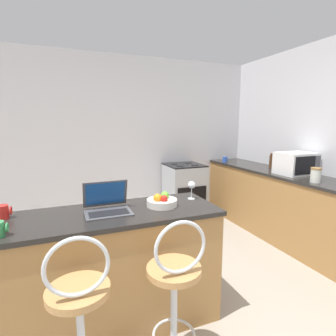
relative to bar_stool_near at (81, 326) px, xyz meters
name	(u,v)px	position (x,y,z in m)	size (l,w,h in m)	color
wall_back	(112,142)	(0.68, 2.76, 0.80)	(12.00, 0.06, 2.60)	silver
breakfast_bar	(114,270)	(0.28, 0.54, -0.03)	(1.61, 0.59, 0.93)	#9E703D
counter_right	(294,210)	(2.72, 1.09, -0.03)	(0.61, 3.31, 0.93)	#9E703D
bar_stool_near	(81,326)	(0.00, 0.00, 0.00)	(0.40, 0.40, 1.05)	silver
bar_stool_far	(175,300)	(0.56, 0.00, 0.00)	(0.40, 0.40, 1.05)	silver
laptop	(107,204)	(0.25, 0.57, 0.49)	(0.33, 0.28, 0.23)	#47474C
microwave	(296,163)	(2.75, 1.14, 0.57)	(0.46, 0.36, 0.28)	white
stove_range	(184,192)	(1.76, 2.42, -0.03)	(0.57, 0.59, 0.94)	#9EA3A8
mug_blue	(225,159)	(2.50, 2.37, 0.48)	(0.10, 0.08, 0.09)	#2D51AD
wine_glass_short	(192,186)	(0.98, 0.63, 0.55)	(0.06, 0.06, 0.16)	silver
mug_red	(3,212)	(-0.44, 0.69, 0.48)	(0.09, 0.08, 0.10)	red
storage_jar	(316,175)	(2.56, 0.70, 0.52)	(0.11, 0.11, 0.17)	silver
fruit_bowl	(162,202)	(0.67, 0.54, 0.47)	(0.24, 0.24, 0.11)	silver
pepper_mill	(271,161)	(2.84, 1.68, 0.54)	(0.05, 0.05, 0.22)	#4C2D19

